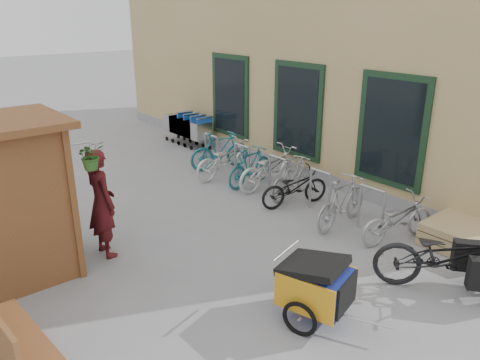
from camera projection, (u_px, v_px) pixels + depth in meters
ground at (277, 275)px, 7.13m from camera, size 80.00×80.00×0.00m
building at (336, 21)px, 13.07m from camera, size 6.07×13.00×7.00m
bike_rack at (278, 172)px, 10.06m from camera, size 0.05×5.35×0.86m
pallet_stack at (465, 237)px, 7.84m from camera, size 1.00×1.20×0.40m
bench at (9, 339)px, 4.96m from camera, size 0.59×1.63×1.01m
shopping_carts at (187, 126)px, 13.76m from camera, size 0.56×1.87×1.00m
child_trailer at (316, 284)px, 5.98m from camera, size 0.99×1.54×0.89m
cargo_bike at (450, 258)px, 6.57m from camera, size 1.79×2.01×1.05m
person_kiosk at (102, 203)px, 7.45m from camera, size 0.44×0.66×1.80m
bike_0 at (398, 219)px, 8.05m from camera, size 1.64×0.88×0.82m
bike_1 at (342, 202)px, 8.59m from camera, size 1.63×0.65×0.95m
bike_2 at (295, 187)px, 9.53m from camera, size 1.59×0.89×0.79m
bike_3 at (293, 178)px, 9.94m from camera, size 1.51×0.64×0.88m
bike_4 at (270, 168)px, 10.45m from camera, size 1.80×0.67×0.94m
bike_5 at (250, 166)px, 10.64m from camera, size 1.52×0.65×0.89m
bike_6 at (225, 159)px, 11.13m from camera, size 1.74×0.65×0.91m
bike_7 at (220, 150)px, 11.72m from camera, size 1.65×0.79×0.96m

